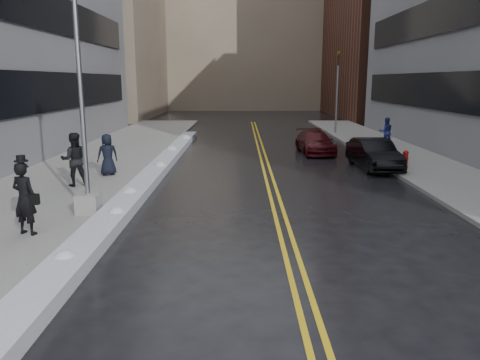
{
  "coord_description": "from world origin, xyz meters",
  "views": [
    {
      "loc": [
        1.29,
        -11.6,
        4.09
      ],
      "look_at": [
        1.27,
        1.41,
        1.3
      ],
      "focal_mm": 35.0,
      "sensor_mm": 36.0,
      "label": 1
    }
  ],
  "objects_px": {
    "pedestrian_c": "(108,155)",
    "pedestrian_east": "(386,132)",
    "fire_hydrant": "(406,157)",
    "car_black": "(374,154)",
    "car_maroon": "(315,142)",
    "pedestrian_b": "(74,159)",
    "traffic_signal": "(337,89)",
    "pedestrian_fedora": "(25,198)",
    "lamppost": "(84,134)"
  },
  "relations": [
    {
      "from": "car_maroon",
      "to": "car_black",
      "type": "bearing_deg",
      "value": -71.19
    },
    {
      "from": "lamppost",
      "to": "pedestrian_b",
      "type": "xyz_separation_m",
      "value": [
        -1.67,
        3.72,
        -1.37
      ]
    },
    {
      "from": "pedestrian_fedora",
      "to": "pedestrian_east",
      "type": "relative_size",
      "value": 1.12
    },
    {
      "from": "fire_hydrant",
      "to": "pedestrian_east",
      "type": "height_order",
      "value": "pedestrian_east"
    },
    {
      "from": "traffic_signal",
      "to": "lamppost",
      "type": "bearing_deg",
      "value": -118.21
    },
    {
      "from": "traffic_signal",
      "to": "car_maroon",
      "type": "height_order",
      "value": "traffic_signal"
    },
    {
      "from": "lamppost",
      "to": "car_maroon",
      "type": "relative_size",
      "value": 1.77
    },
    {
      "from": "fire_hydrant",
      "to": "car_maroon",
      "type": "height_order",
      "value": "car_maroon"
    },
    {
      "from": "fire_hydrant",
      "to": "pedestrian_c",
      "type": "height_order",
      "value": "pedestrian_c"
    },
    {
      "from": "fire_hydrant",
      "to": "pedestrian_c",
      "type": "xyz_separation_m",
      "value": [
        -13.31,
        -2.23,
        0.48
      ]
    },
    {
      "from": "car_maroon",
      "to": "pedestrian_b",
      "type": "bearing_deg",
      "value": -142.29
    },
    {
      "from": "pedestrian_c",
      "to": "pedestrian_east",
      "type": "relative_size",
      "value": 1.02
    },
    {
      "from": "fire_hydrant",
      "to": "traffic_signal",
      "type": "xyz_separation_m",
      "value": [
        -0.5,
        14.0,
        2.85
      ]
    },
    {
      "from": "car_black",
      "to": "lamppost",
      "type": "bearing_deg",
      "value": -147.06
    },
    {
      "from": "fire_hydrant",
      "to": "car_maroon",
      "type": "xyz_separation_m",
      "value": [
        -3.48,
        4.83,
        0.08
      ]
    },
    {
      "from": "lamppost",
      "to": "pedestrian_fedora",
      "type": "xyz_separation_m",
      "value": [
        -0.97,
        -1.97,
        -1.42
      ]
    },
    {
      "from": "pedestrian_b",
      "to": "fire_hydrant",
      "type": "bearing_deg",
      "value": 179.46
    },
    {
      "from": "lamppost",
      "to": "fire_hydrant",
      "type": "distance_m",
      "value": 14.81
    },
    {
      "from": "lamppost",
      "to": "pedestrian_c",
      "type": "height_order",
      "value": "lamppost"
    },
    {
      "from": "pedestrian_east",
      "to": "car_maroon",
      "type": "height_order",
      "value": "pedestrian_east"
    },
    {
      "from": "pedestrian_fedora",
      "to": "car_black",
      "type": "distance_m",
      "value": 15.4
    },
    {
      "from": "pedestrian_b",
      "to": "pedestrian_c",
      "type": "bearing_deg",
      "value": -125.47
    },
    {
      "from": "fire_hydrant",
      "to": "pedestrian_fedora",
      "type": "distance_m",
      "value": 16.61
    },
    {
      "from": "pedestrian_east",
      "to": "car_black",
      "type": "height_order",
      "value": "pedestrian_east"
    },
    {
      "from": "fire_hydrant",
      "to": "car_black",
      "type": "relative_size",
      "value": 0.17
    },
    {
      "from": "pedestrian_fedora",
      "to": "pedestrian_b",
      "type": "relative_size",
      "value": 0.95
    },
    {
      "from": "traffic_signal",
      "to": "pedestrian_b",
      "type": "height_order",
      "value": "traffic_signal"
    },
    {
      "from": "pedestrian_fedora",
      "to": "pedestrian_east",
      "type": "bearing_deg",
      "value": -112.63
    },
    {
      "from": "fire_hydrant",
      "to": "traffic_signal",
      "type": "bearing_deg",
      "value": 92.05
    },
    {
      "from": "fire_hydrant",
      "to": "pedestrian_fedora",
      "type": "height_order",
      "value": "pedestrian_fedora"
    },
    {
      "from": "pedestrian_fedora",
      "to": "car_maroon",
      "type": "xyz_separation_m",
      "value": [
        9.79,
        14.8,
        -0.48
      ]
    },
    {
      "from": "pedestrian_fedora",
      "to": "car_black",
      "type": "relative_size",
      "value": 0.45
    },
    {
      "from": "lamppost",
      "to": "pedestrian_b",
      "type": "relative_size",
      "value": 3.77
    },
    {
      "from": "pedestrian_fedora",
      "to": "pedestrian_b",
      "type": "bearing_deg",
      "value": -65.01
    },
    {
      "from": "pedestrian_c",
      "to": "car_maroon",
      "type": "relative_size",
      "value": 0.41
    },
    {
      "from": "pedestrian_fedora",
      "to": "car_black",
      "type": "bearing_deg",
      "value": -121.9
    },
    {
      "from": "traffic_signal",
      "to": "pedestrian_east",
      "type": "height_order",
      "value": "traffic_signal"
    },
    {
      "from": "pedestrian_b",
      "to": "pedestrian_c",
      "type": "height_order",
      "value": "pedestrian_b"
    },
    {
      "from": "traffic_signal",
      "to": "car_black",
      "type": "bearing_deg",
      "value": -94.09
    },
    {
      "from": "traffic_signal",
      "to": "fire_hydrant",
      "type": "bearing_deg",
      "value": -87.95
    },
    {
      "from": "lamppost",
      "to": "pedestrian_c",
      "type": "distance_m",
      "value": 6.05
    },
    {
      "from": "fire_hydrant",
      "to": "car_black",
      "type": "bearing_deg",
      "value": -178.25
    },
    {
      "from": "lamppost",
      "to": "pedestrian_fedora",
      "type": "distance_m",
      "value": 2.62
    },
    {
      "from": "traffic_signal",
      "to": "pedestrian_fedora",
      "type": "relative_size",
      "value": 3.13
    },
    {
      "from": "lamppost",
      "to": "car_black",
      "type": "xyz_separation_m",
      "value": [
        10.8,
        7.95,
        -1.82
      ]
    },
    {
      "from": "pedestrian_fedora",
      "to": "car_black",
      "type": "height_order",
      "value": "pedestrian_fedora"
    },
    {
      "from": "pedestrian_b",
      "to": "car_black",
      "type": "bearing_deg",
      "value": -178.82
    },
    {
      "from": "pedestrian_b",
      "to": "pedestrian_east",
      "type": "height_order",
      "value": "pedestrian_b"
    },
    {
      "from": "traffic_signal",
      "to": "pedestrian_fedora",
      "type": "bearing_deg",
      "value": -118.05
    },
    {
      "from": "pedestrian_east",
      "to": "pedestrian_b",
      "type": "bearing_deg",
      "value": 37.79
    }
  ]
}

